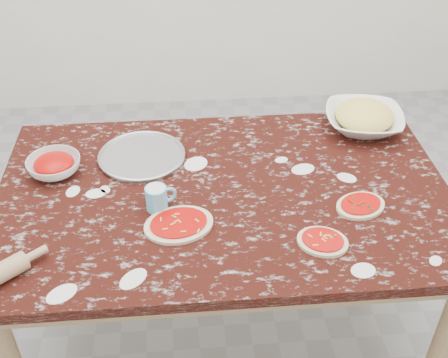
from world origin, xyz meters
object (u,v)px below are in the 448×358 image
Objects in this scene: sauce_bowl at (54,166)px; cheese_bowl at (364,120)px; worktable at (224,208)px; pizza_tray at (142,157)px; flour_mug at (157,198)px.

cheese_bowl reaches higher than sauce_bowl.
pizza_tray is (-0.30, 0.22, 0.09)m from worktable.
pizza_tray is 1.04× the size of cheese_bowl.
worktable is 15.02× the size of flour_mug.
pizza_tray is 3.04× the size of flour_mug.
sauce_bowl is (-0.61, 0.16, 0.11)m from worktable.
worktable is 4.95× the size of pizza_tray.
worktable is 5.13× the size of cheese_bowl.
sauce_bowl is at bearing 148.44° from flour_mug.
worktable is at bearing -14.39° from sauce_bowl.
flour_mug reaches higher than worktable.
sauce_bowl is 1.23m from cheese_bowl.
cheese_bowl is (0.90, 0.14, 0.03)m from pizza_tray.
cheese_bowl reaches higher than pizza_tray.
worktable is 8.26× the size of sauce_bowl.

